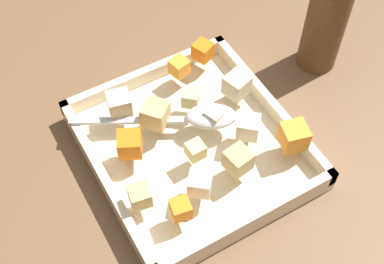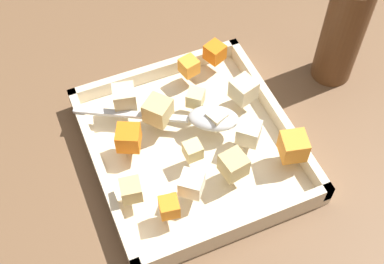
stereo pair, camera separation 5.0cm
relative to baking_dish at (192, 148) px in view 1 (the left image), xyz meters
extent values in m
plane|color=brown|center=(-0.01, 0.01, -0.01)|extent=(4.00, 4.00, 0.00)
cube|color=beige|center=(0.00, 0.00, 0.00)|extent=(0.30, 0.28, 0.01)
cube|color=beige|center=(0.00, -0.13, 0.02)|extent=(0.30, 0.01, 0.03)
cube|color=beige|center=(0.00, 0.13, 0.02)|extent=(0.30, 0.01, 0.03)
cube|color=beige|center=(-0.14, 0.00, 0.02)|extent=(0.01, 0.28, 0.03)
cube|color=beige|center=(0.14, 0.00, 0.02)|extent=(0.01, 0.28, 0.03)
cube|color=orange|center=(0.11, -0.04, 0.04)|extent=(0.03, 0.03, 0.02)
cube|color=orange|center=(-0.10, 0.07, 0.04)|extent=(0.03, 0.03, 0.02)
cube|color=orange|center=(0.12, -0.09, 0.04)|extent=(0.03, 0.03, 0.03)
cube|color=orange|center=(-0.08, -0.11, 0.05)|extent=(0.04, 0.04, 0.03)
cube|color=orange|center=(0.02, 0.08, 0.04)|extent=(0.04, 0.04, 0.03)
cube|color=beige|center=(0.01, -0.04, 0.04)|extent=(0.03, 0.03, 0.02)
cube|color=tan|center=(-0.06, 0.11, 0.04)|extent=(0.03, 0.03, 0.03)
cube|color=beige|center=(0.04, -0.10, 0.04)|extent=(0.04, 0.04, 0.03)
cube|color=#E0CC89|center=(0.05, -0.03, 0.04)|extent=(0.03, 0.03, 0.02)
cube|color=tan|center=(-0.07, -0.03, 0.04)|extent=(0.04, 0.04, 0.03)
cube|color=#E0CC89|center=(-0.03, 0.01, 0.04)|extent=(0.02, 0.02, 0.02)
cube|color=beige|center=(0.09, 0.07, 0.04)|extent=(0.04, 0.04, 0.03)
cube|color=tan|center=(0.05, 0.03, 0.04)|extent=(0.05, 0.05, 0.03)
cube|color=silver|center=(-0.08, 0.03, 0.04)|extent=(0.04, 0.04, 0.03)
cube|color=beige|center=(-0.03, -0.07, 0.04)|extent=(0.04, 0.04, 0.03)
ellipsoid|color=silver|center=(0.01, -0.04, 0.04)|extent=(0.07, 0.08, 0.02)
cube|color=silver|center=(0.07, 0.07, 0.03)|extent=(0.09, 0.15, 0.01)
cylinder|color=brown|center=(0.06, -0.27, 0.08)|extent=(0.06, 0.06, 0.18)
camera|label=1|loc=(-0.36, 0.21, 0.62)|focal=48.90mm
camera|label=2|loc=(-0.38, 0.16, 0.62)|focal=48.90mm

